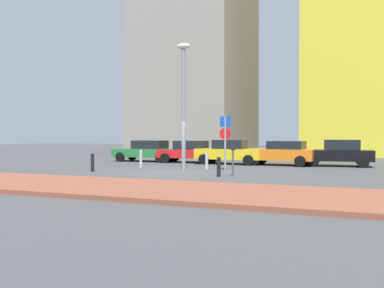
{
  "coord_description": "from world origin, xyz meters",
  "views": [
    {
      "loc": [
        8.72,
        -18.47,
        1.8
      ],
      "look_at": [
        -0.33,
        3.59,
        1.32
      ],
      "focal_mm": 39.22,
      "sensor_mm": 36.0,
      "label": 1
    }
  ],
  "objects_px": {
    "parked_car_red": "(190,151)",
    "traffic_bollard_mid": "(207,161)",
    "parking_meter": "(233,155)",
    "parked_car_green": "(147,151)",
    "traffic_bollard_far": "(219,167)",
    "parked_car_orange": "(282,153)",
    "street_lamp": "(184,95)",
    "parking_sign_post": "(225,136)",
    "parked_car_black": "(339,153)",
    "parked_car_yellow": "(230,152)",
    "traffic_bollard_near": "(141,159)",
    "traffic_bollard_edge": "(92,163)"
  },
  "relations": [
    {
      "from": "parked_car_red",
      "to": "parked_car_black",
      "type": "xyz_separation_m",
      "value": [
        9.39,
        0.15,
        0.04
      ]
    },
    {
      "from": "parked_car_yellow",
      "to": "parked_car_black",
      "type": "height_order",
      "value": "parked_car_black"
    },
    {
      "from": "parking_sign_post",
      "to": "parked_car_black",
      "type": "bearing_deg",
      "value": 44.83
    },
    {
      "from": "parking_meter",
      "to": "traffic_bollard_near",
      "type": "bearing_deg",
      "value": 155.91
    },
    {
      "from": "parked_car_orange",
      "to": "parking_meter",
      "type": "height_order",
      "value": "parked_car_orange"
    },
    {
      "from": "traffic_bollard_near",
      "to": "parked_car_green",
      "type": "bearing_deg",
      "value": 115.14
    },
    {
      "from": "traffic_bollard_far",
      "to": "traffic_bollard_edge",
      "type": "relative_size",
      "value": 0.96
    },
    {
      "from": "parked_car_orange",
      "to": "traffic_bollard_far",
      "type": "relative_size",
      "value": 4.85
    },
    {
      "from": "parked_car_green",
      "to": "parking_meter",
      "type": "distance_m",
      "value": 11.67
    },
    {
      "from": "parked_car_yellow",
      "to": "parked_car_black",
      "type": "bearing_deg",
      "value": 5.15
    },
    {
      "from": "parked_car_orange",
      "to": "parking_sign_post",
      "type": "bearing_deg",
      "value": -113.18
    },
    {
      "from": "parked_car_red",
      "to": "parked_car_yellow",
      "type": "xyz_separation_m",
      "value": [
        2.89,
        -0.44,
        0.02
      ]
    },
    {
      "from": "parking_meter",
      "to": "parked_car_black",
      "type": "bearing_deg",
      "value": 63.77
    },
    {
      "from": "traffic_bollard_far",
      "to": "traffic_bollard_near",
      "type": "bearing_deg",
      "value": 150.57
    },
    {
      "from": "parked_car_red",
      "to": "traffic_bollard_mid",
      "type": "distance_m",
      "value": 5.75
    },
    {
      "from": "parked_car_red",
      "to": "parking_sign_post",
      "type": "bearing_deg",
      "value": -51.25
    },
    {
      "from": "parking_sign_post",
      "to": "parked_car_yellow",
      "type": "bearing_deg",
      "value": 104.51
    },
    {
      "from": "parked_car_green",
      "to": "traffic_bollard_far",
      "type": "height_order",
      "value": "parked_car_green"
    },
    {
      "from": "parked_car_yellow",
      "to": "traffic_bollard_near",
      "type": "bearing_deg",
      "value": -127.81
    },
    {
      "from": "parking_sign_post",
      "to": "street_lamp",
      "type": "xyz_separation_m",
      "value": [
        -1.75,
        -1.37,
        2.05
      ]
    },
    {
      "from": "traffic_bollard_near",
      "to": "parking_meter",
      "type": "bearing_deg",
      "value": -24.09
    },
    {
      "from": "parked_car_red",
      "to": "traffic_bollard_edge",
      "type": "height_order",
      "value": "parked_car_red"
    },
    {
      "from": "parked_car_green",
      "to": "parked_car_orange",
      "type": "bearing_deg",
      "value": -1.47
    },
    {
      "from": "street_lamp",
      "to": "traffic_bollard_mid",
      "type": "bearing_deg",
      "value": 67.71
    },
    {
      "from": "parked_car_black",
      "to": "parking_meter",
      "type": "xyz_separation_m",
      "value": [
        -4.01,
        -8.13,
        0.13
      ]
    },
    {
      "from": "parked_car_red",
      "to": "parking_meter",
      "type": "relative_size",
      "value": 2.92
    },
    {
      "from": "traffic_bollard_mid",
      "to": "parked_car_green",
      "type": "bearing_deg",
      "value": 142.32
    },
    {
      "from": "parking_meter",
      "to": "traffic_bollard_far",
      "type": "height_order",
      "value": "parking_meter"
    },
    {
      "from": "parked_car_yellow",
      "to": "street_lamp",
      "type": "bearing_deg",
      "value": -95.15
    },
    {
      "from": "parked_car_black",
      "to": "traffic_bollard_mid",
      "type": "bearing_deg",
      "value": -141.75
    },
    {
      "from": "parked_car_black",
      "to": "traffic_bollard_mid",
      "type": "height_order",
      "value": "parked_car_black"
    },
    {
      "from": "parking_meter",
      "to": "street_lamp",
      "type": "relative_size",
      "value": 0.22
    },
    {
      "from": "parked_car_red",
      "to": "parked_car_green",
      "type": "bearing_deg",
      "value": -178.35
    },
    {
      "from": "parked_car_red",
      "to": "parked_car_black",
      "type": "bearing_deg",
      "value": 0.89
    },
    {
      "from": "parked_car_black",
      "to": "parking_meter",
      "type": "bearing_deg",
      "value": -116.23
    },
    {
      "from": "street_lamp",
      "to": "traffic_bollard_edge",
      "type": "bearing_deg",
      "value": -156.01
    },
    {
      "from": "parked_car_green",
      "to": "traffic_bollard_edge",
      "type": "distance_m",
      "value": 8.37
    },
    {
      "from": "parked_car_red",
      "to": "traffic_bollard_mid",
      "type": "bearing_deg",
      "value": -58.48
    },
    {
      "from": "parked_car_yellow",
      "to": "traffic_bollard_edge",
      "type": "height_order",
      "value": "parked_car_yellow"
    },
    {
      "from": "parked_car_orange",
      "to": "traffic_bollard_far",
      "type": "xyz_separation_m",
      "value": [
        -1.28,
        -8.08,
        -0.35
      ]
    },
    {
      "from": "traffic_bollard_near",
      "to": "traffic_bollard_far",
      "type": "relative_size",
      "value": 1.16
    },
    {
      "from": "parked_car_black",
      "to": "parked_car_green",
      "type": "bearing_deg",
      "value": -178.91
    },
    {
      "from": "parked_car_yellow",
      "to": "traffic_bollard_mid",
      "type": "height_order",
      "value": "parked_car_yellow"
    },
    {
      "from": "traffic_bollard_mid",
      "to": "traffic_bollard_edge",
      "type": "xyz_separation_m",
      "value": [
        -4.82,
        -3.44,
        0.01
      ]
    },
    {
      "from": "parking_meter",
      "to": "traffic_bollard_mid",
      "type": "distance_m",
      "value": 3.94
    },
    {
      "from": "parked_car_green",
      "to": "traffic_bollard_mid",
      "type": "distance_m",
      "value": 7.86
    },
    {
      "from": "traffic_bollard_near",
      "to": "traffic_bollard_edge",
      "type": "bearing_deg",
      "value": -107.89
    },
    {
      "from": "parked_car_orange",
      "to": "traffic_bollard_edge",
      "type": "height_order",
      "value": "parked_car_orange"
    },
    {
      "from": "parked_car_yellow",
      "to": "parked_car_orange",
      "type": "height_order",
      "value": "parked_car_yellow"
    },
    {
      "from": "parking_sign_post",
      "to": "street_lamp",
      "type": "distance_m",
      "value": 3.02
    }
  ]
}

